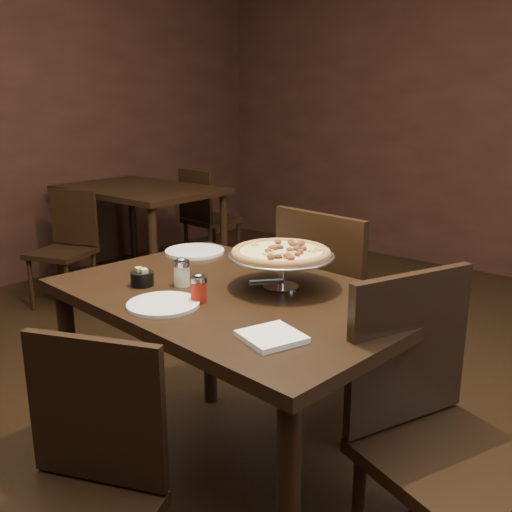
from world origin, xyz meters
The scene contains 16 objects.
room centered at (0.06, 0.03, 1.40)m, with size 6.04×7.04×2.84m.
dining_table centered at (0.07, 0.01, 0.68)m, with size 1.32×0.94×0.78m.
background_table centered at (-2.20, 1.43, 0.68)m, with size 1.25×0.83×0.78m.
pizza_stand centered at (0.16, 0.15, 0.91)m, with size 0.38×0.38×0.16m.
parmesan_shaker centered at (-0.12, -0.06, 0.83)m, with size 0.06×0.06×0.10m.
pepper_flake_shaker centered at (0.05, -0.14, 0.83)m, with size 0.06×0.06×0.10m.
packet_caddy centered at (-0.23, -0.15, 0.81)m, with size 0.08×0.08×0.06m.
napkin_stack centered at (0.42, -0.23, 0.79)m, with size 0.15×0.15×0.02m, color white.
plate_left centered at (-0.42, 0.29, 0.79)m, with size 0.26×0.26×0.01m, color white.
plate_near centered at (-0.01, -0.24, 0.79)m, with size 0.23×0.23×0.01m, color white.
serving_spatula centered at (0.33, -0.14, 0.91)m, with size 0.13×0.13×0.02m.
chair_far centered at (0.10, 0.63, 0.54)m, with size 0.51×0.51×0.99m.
chair_near centered at (0.19, -0.73, 0.46)m, with size 0.52×0.52×0.84m.
chair_side centered at (0.80, 0.05, 0.52)m, with size 0.57×0.57×0.95m.
bg_chair_far centered at (-2.13, 2.08, 0.47)m, with size 0.44×0.44×0.87m.
bg_chair_near centered at (-2.24, 0.78, 0.45)m, with size 0.49×0.49×0.82m.
Camera 1 is at (1.33, -1.38, 1.42)m, focal length 40.00 mm.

